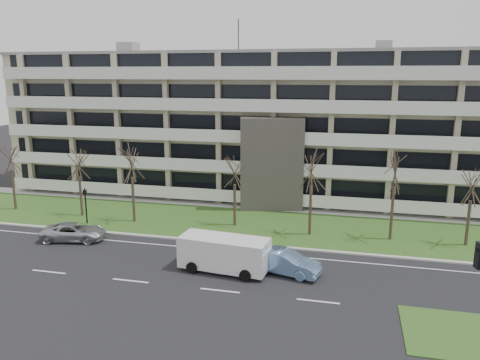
% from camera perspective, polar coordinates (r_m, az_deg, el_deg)
% --- Properties ---
extents(ground, '(160.00, 160.00, 0.00)m').
position_cam_1_polar(ground, '(29.62, -2.47, -13.32)').
color(ground, black).
rests_on(ground, ground).
extents(grass_verge, '(90.00, 10.00, 0.06)m').
position_cam_1_polar(grass_verge, '(41.35, 2.48, -5.51)').
color(grass_verge, '#214E1A').
rests_on(grass_verge, ground).
extents(curb, '(90.00, 0.35, 0.12)m').
position_cam_1_polar(curb, '(36.72, 0.98, -7.87)').
color(curb, '#B2B2AD').
rests_on(curb, ground).
extents(sidewalk, '(90.00, 2.00, 0.08)m').
position_cam_1_polar(sidewalk, '(46.51, 3.78, -3.41)').
color(sidewalk, '#B2B2AD').
rests_on(sidewalk, ground).
extents(grass_median, '(7.00, 5.00, 0.06)m').
position_cam_1_polar(grass_median, '(27.71, 26.66, -16.68)').
color(grass_median, '#214E1A').
rests_on(grass_median, ground).
extents(lane_edge_line, '(90.00, 0.12, 0.01)m').
position_cam_1_polar(lane_edge_line, '(35.38, 0.44, -8.79)').
color(lane_edge_line, white).
rests_on(lane_edge_line, ground).
extents(apartment_building, '(60.50, 15.10, 18.75)m').
position_cam_1_polar(apartment_building, '(51.68, 5.19, 6.78)').
color(apartment_building, '#BCAE92').
rests_on(apartment_building, ground).
extents(silver_pickup, '(5.38, 3.27, 1.39)m').
position_cam_1_polar(silver_pickup, '(39.88, -19.59, -5.97)').
color(silver_pickup, '#B3B5BB').
rests_on(silver_pickup, ground).
extents(blue_sedan, '(5.06, 2.77, 1.58)m').
position_cam_1_polar(blue_sedan, '(31.75, 5.45, -9.93)').
color(blue_sedan, '#7DA5D8').
rests_on(blue_sedan, ground).
extents(white_van, '(6.22, 2.96, 2.33)m').
position_cam_1_polar(white_van, '(31.81, -1.81, -8.66)').
color(white_van, white).
rests_on(white_van, ground).
extents(pedestrian_signal, '(0.35, 0.31, 3.25)m').
position_cam_1_polar(pedestrian_signal, '(43.33, -18.31, -2.49)').
color(pedestrian_signal, black).
rests_on(pedestrian_signal, ground).
extents(tree_0, '(3.55, 3.55, 7.09)m').
position_cam_1_polar(tree_0, '(49.94, -26.26, 2.84)').
color(tree_0, '#382B21').
rests_on(tree_0, ground).
extents(tree_1, '(3.39, 3.39, 6.78)m').
position_cam_1_polar(tree_1, '(45.29, -19.14, 2.24)').
color(tree_1, '#382B21').
rests_on(tree_1, ground).
extents(tree_2, '(3.69, 3.69, 7.37)m').
position_cam_1_polar(tree_2, '(42.01, -13.12, 2.48)').
color(tree_2, '#382B21').
rests_on(tree_2, ground).
extents(tree_3, '(3.33, 3.33, 6.65)m').
position_cam_1_polar(tree_3, '(39.96, -0.66, 1.48)').
color(tree_3, '#382B21').
rests_on(tree_3, ground).
extents(tree_4, '(3.72, 3.72, 7.44)m').
position_cam_1_polar(tree_4, '(37.90, 8.74, 1.65)').
color(tree_4, '#382B21').
rests_on(tree_4, ground).
extents(tree_5, '(3.90, 3.90, 7.81)m').
position_cam_1_polar(tree_5, '(38.19, 18.42, 1.66)').
color(tree_5, '#382B21').
rests_on(tree_5, ground).
extents(tree_6, '(3.22, 3.22, 6.45)m').
position_cam_1_polar(tree_6, '(39.33, 26.48, -0.32)').
color(tree_6, '#382B21').
rests_on(tree_6, ground).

